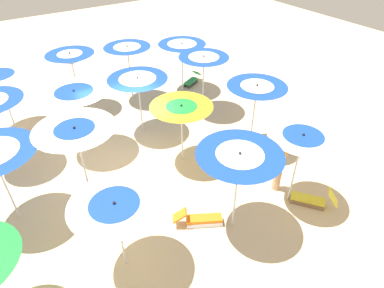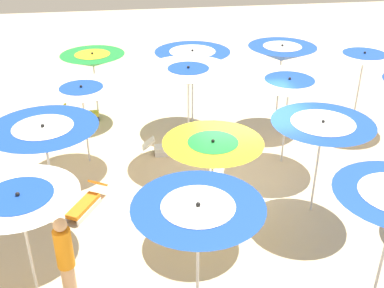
{
  "view_description": "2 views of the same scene",
  "coord_description": "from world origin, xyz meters",
  "views": [
    {
      "loc": [
        8.84,
        -3.37,
        7.35
      ],
      "look_at": [
        1.43,
        1.53,
        0.81
      ],
      "focal_mm": 31.14,
      "sensor_mm": 36.0,
      "label": 1
    },
    {
      "loc": [
        2.72,
        9.44,
        6.51
      ],
      "look_at": [
        1.26,
        -0.23,
        1.26
      ],
      "focal_mm": 44.51,
      "sensor_mm": 36.0,
      "label": 2
    }
  ],
  "objects": [
    {
      "name": "beachgoer_0",
      "position": [
        3.92,
        3.03,
        0.97
      ],
      "size": [
        0.3,
        0.3,
        1.84
      ],
      "rotation": [
        0.0,
        0.0,
        4.69
      ],
      "color": "#D8A87F",
      "rests_on": "ground"
    },
    {
      "name": "beach_umbrella_8",
      "position": [
        1.78,
        3.85,
        2.25
      ],
      "size": [
        2.0,
        2.0,
        2.51
      ],
      "color": "silver",
      "rests_on": "ground"
    },
    {
      "name": "beach_umbrella_11",
      "position": [
        0.68,
        -3.94,
        2.17
      ],
      "size": [
        2.23,
        2.23,
        2.39
      ],
      "color": "silver",
      "rests_on": "ground"
    },
    {
      "name": "beach_umbrella_10",
      "position": [
        1.09,
        -1.94,
        2.31
      ],
      "size": [
        2.19,
        2.19,
        2.58
      ],
      "color": "silver",
      "rests_on": "ground"
    },
    {
      "name": "beach_umbrella_6",
      "position": [
        -1.35,
        -1.22,
        2.14
      ],
      "size": [
        2.24,
        2.24,
        2.41
      ],
      "color": "silver",
      "rests_on": "ground"
    },
    {
      "name": "beach_umbrella_13",
      "position": [
        4.32,
        0.97,
        2.31
      ],
      "size": [
        2.12,
        2.12,
        2.58
      ],
      "color": "silver",
      "rests_on": "ground"
    },
    {
      "name": "beach_umbrella_15",
      "position": [
        3.62,
        -4.83,
        1.91
      ],
      "size": [
        1.96,
        1.96,
        2.17
      ],
      "color": "silver",
      "rests_on": "ground"
    },
    {
      "name": "beach_umbrella_3",
      "position": [
        -4.29,
        -3.13,
        2.11
      ],
      "size": [
        2.16,
        2.16,
        2.34
      ],
      "color": "silver",
      "rests_on": "ground"
    },
    {
      "name": "beach_umbrella_14",
      "position": [
        3.8,
        -2.02,
        1.98
      ],
      "size": [
        2.01,
        2.01,
        2.19
      ],
      "color": "silver",
      "rests_on": "ground"
    },
    {
      "name": "beach_umbrella_12",
      "position": [
        4.47,
        3.04,
        2.15
      ],
      "size": [
        1.9,
        1.9,
        2.41
      ],
      "color": "silver",
      "rests_on": "ground"
    },
    {
      "name": "lounger_2",
      "position": [
        4.18,
        -4.69,
        0.2
      ],
      "size": [
        1.28,
        0.43,
        0.59
      ],
      "rotation": [
        0.0,
        0.0,
        3.19
      ],
      "color": "#333338",
      "rests_on": "ground"
    },
    {
      "name": "beach_umbrella_5",
      "position": [
        -1.32,
        1.02,
        2.06
      ],
      "size": [
        2.16,
        2.16,
        2.29
      ],
      "color": "silver",
      "rests_on": "ground"
    },
    {
      "name": "beach_umbrella_9",
      "position": [
        1.08,
        1.36,
        1.97
      ],
      "size": [
        2.01,
        2.01,
        2.2
      ],
      "color": "silver",
      "rests_on": "ground"
    },
    {
      "name": "beach_umbrella_7",
      "position": [
        -1.94,
        -3.62,
        2.24
      ],
      "size": [
        2.01,
        2.01,
        2.52
      ],
      "color": "silver",
      "rests_on": "ground"
    },
    {
      "name": "lounger_0",
      "position": [
        3.79,
        0.26,
        0.19
      ],
      "size": [
        0.95,
        1.35,
        0.55
      ],
      "rotation": [
        0.0,
        0.0,
        7.35
      ],
      "color": "silver",
      "rests_on": "ground"
    },
    {
      "name": "lounger_1",
      "position": [
        1.69,
        -2.1,
        0.19
      ],
      "size": [
        1.19,
        0.37,
        0.51
      ],
      "rotation": [
        0.0,
        0.0,
        9.42
      ],
      "color": "silver",
      "rests_on": "ground"
    },
    {
      "name": "ground",
      "position": [
        0.0,
        0.0,
        -0.02
      ],
      "size": [
        40.67,
        40.67,
        0.04
      ],
      "primitive_type": "cube",
      "color": "beige"
    }
  ]
}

